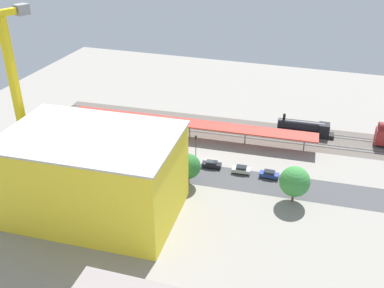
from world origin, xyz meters
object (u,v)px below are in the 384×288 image
box_truck_0 (153,168)px  box_truck_2 (166,168)px  tower_crane (9,92)px  parked_car_3 (186,162)px  platform_canopy_near (190,123)px  street_tree_0 (295,182)px  box_truck_1 (129,168)px  construction_building (94,176)px  locomotive (306,128)px  street_tree_4 (177,161)px  parked_car_2 (212,165)px  street_tree_3 (188,166)px  traffic_light (196,145)px  parked_car_4 (160,158)px  parked_car_5 (132,153)px  street_tree_2 (92,148)px  street_tree_1 (101,150)px  street_tree_5 (69,143)px  parked_car_0 (269,175)px  parked_car_1 (241,170)px

box_truck_0 → box_truck_2: size_ratio=0.99×
tower_crane → box_truck_0: (-24.78, -11.91, -19.88)m
parked_car_3 → box_truck_0: size_ratio=0.44×
platform_canopy_near → street_tree_0: size_ratio=8.24×
box_truck_1 → construction_building: bearing=90.5°
box_truck_1 → locomotive: bearing=-138.2°
street_tree_4 → locomotive: bearing=-127.9°
parked_car_2 → street_tree_3: size_ratio=0.64×
construction_building → traffic_light: bearing=-120.3°
parked_car_4 → street_tree_4: bearing=133.4°
parked_car_5 → tower_crane: bearing=47.1°
street_tree_2 → traffic_light: 23.68m
box_truck_2 → street_tree_4: street_tree_4 is taller
box_truck_2 → street_tree_3: street_tree_3 is taller
parked_car_3 → parked_car_4: 6.39m
street_tree_1 → parked_car_5: bearing=-115.3°
parked_car_2 → tower_crane: 46.17m
platform_canopy_near → street_tree_0: 36.19m
street_tree_0 → locomotive: bearing=-89.6°
street_tree_0 → street_tree_1: size_ratio=1.08×
locomotive → box_truck_1: (36.27, 32.45, -0.24)m
parked_car_2 → street_tree_4: bearing=55.2°
parked_car_2 → parked_car_3: bearing=6.1°
platform_canopy_near → street_tree_1: (13.92, 21.90, 1.30)m
street_tree_3 → street_tree_4: size_ratio=1.00×
platform_canopy_near → parked_car_5: bearing=54.0°
locomotive → parked_car_2: 30.74m
platform_canopy_near → parked_car_3: size_ratio=15.82×
tower_crane → street_tree_5: bearing=-115.0°
parked_car_0 → parked_car_1: 6.39m
parked_car_0 → parked_car_2: parked_car_0 is taller
construction_building → street_tree_2: size_ratio=3.67×
tower_crane → street_tree_1: 23.19m
parked_car_2 → box_truck_1: box_truck_1 is taller
parked_car_2 → street_tree_4: 10.79m
construction_building → street_tree_2: bearing=-61.2°
parked_car_3 → box_truck_0: bearing=47.0°
construction_building → traffic_light: construction_building is taller
parked_car_3 → street_tree_1: street_tree_1 is taller
parked_car_1 → tower_crane: tower_crane is taller
construction_building → street_tree_5: bearing=-47.4°
parked_car_1 → street_tree_2: bearing=15.7°
box_truck_1 → street_tree_0: size_ratio=1.25×
platform_canopy_near → box_truck_2: (-0.71, 19.62, -2.29)m
tower_crane → street_tree_2: 21.44m
parked_car_0 → street_tree_4: (19.12, 7.75, 4.33)m
box_truck_0 → street_tree_1: bearing=8.5°
street_tree_1 → traffic_light: (-19.50, -9.54, -0.50)m
parked_car_1 → parked_car_5: 27.09m
parked_car_3 → street_tree_2: street_tree_2 is taller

